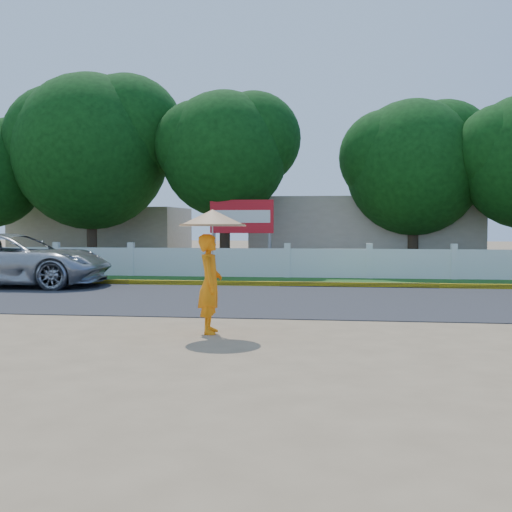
% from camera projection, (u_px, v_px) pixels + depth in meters
% --- Properties ---
extents(ground, '(120.00, 120.00, 0.00)m').
position_uv_depth(ground, '(243.00, 327.00, 12.71)').
color(ground, '#9E8460').
rests_on(ground, ground).
extents(road, '(60.00, 7.00, 0.02)m').
position_uv_depth(road, '(268.00, 299.00, 17.17)').
color(road, '#38383A').
rests_on(road, ground).
extents(grass_verge, '(60.00, 3.50, 0.03)m').
position_uv_depth(grass_verge, '(284.00, 281.00, 22.37)').
color(grass_verge, '#2D601E').
rests_on(grass_verge, ground).
extents(curb, '(40.00, 0.18, 0.16)m').
position_uv_depth(curb, '(280.00, 284.00, 20.68)').
color(curb, yellow).
rests_on(curb, ground).
extents(fence, '(40.00, 0.10, 1.10)m').
position_uv_depth(fence, '(287.00, 263.00, 23.78)').
color(fence, silver).
rests_on(fence, ground).
extents(building_near, '(10.00, 6.00, 3.20)m').
position_uv_depth(building_near, '(362.00, 232.00, 30.08)').
color(building_near, '#B7AD99').
rests_on(building_near, ground).
extents(building_far, '(8.00, 5.00, 2.80)m').
position_uv_depth(building_far, '(104.00, 235.00, 32.72)').
color(building_far, '#B7AD99').
rests_on(building_far, ground).
extents(vehicle, '(6.31, 3.19, 1.71)m').
position_uv_depth(vehicle, '(14.00, 260.00, 20.64)').
color(vehicle, '#A6AAAF').
rests_on(vehicle, ground).
extents(monk_with_parasol, '(1.27, 1.27, 2.30)m').
position_uv_depth(monk_with_parasol, '(211.00, 253.00, 11.88)').
color(monk_with_parasol, orange).
rests_on(monk_with_parasol, ground).
extents(billboard, '(2.50, 0.13, 2.95)m').
position_uv_depth(billboard, '(242.00, 221.00, 25.02)').
color(billboard, gray).
rests_on(billboard, ground).
extents(tree_row, '(37.65, 7.15, 9.12)m').
position_uv_depth(tree_row, '(397.00, 151.00, 25.94)').
color(tree_row, '#473828').
rests_on(tree_row, ground).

